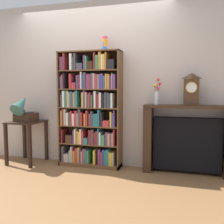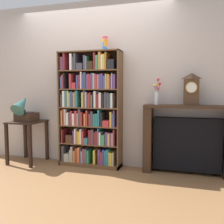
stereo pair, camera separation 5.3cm
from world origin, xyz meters
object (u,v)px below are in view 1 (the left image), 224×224
at_px(cup_stack, 105,44).
at_px(side_table_left, 27,132).
at_px(fireplace_mantel, 187,140).
at_px(gramophone, 23,110).
at_px(bookshelf, 90,112).
at_px(flower_vase, 157,93).
at_px(mantel_clock, 191,89).

distance_m(cup_stack, side_table_left, 1.91).
xyz_separation_m(side_table_left, fireplace_mantel, (2.54, 0.16, -0.03)).
bearing_deg(cup_stack, side_table_left, -173.83).
bearing_deg(fireplace_mantel, gramophone, -174.90).
relative_size(bookshelf, flower_vase, 4.74).
height_order(bookshelf, gramophone, bookshelf).
height_order(bookshelf, flower_vase, bookshelf).
xyz_separation_m(side_table_left, flower_vase, (2.10, 0.14, 0.64)).
xyz_separation_m(bookshelf, gramophone, (-1.07, -0.19, 0.03)).
bearing_deg(mantel_clock, cup_stack, 179.54).
distance_m(gramophone, flower_vase, 2.13).
relative_size(side_table_left, fireplace_mantel, 0.56).
relative_size(gramophone, flower_vase, 1.25).
relative_size(fireplace_mantel, mantel_clock, 2.75).
relative_size(side_table_left, flower_vase, 1.82).
relative_size(mantel_clock, flower_vase, 1.18).
relative_size(cup_stack, flower_vase, 0.55).
bearing_deg(flower_vase, bookshelf, -179.13).
distance_m(cup_stack, flower_vase, 1.08).
bearing_deg(mantel_clock, fireplace_mantel, 145.92).
xyz_separation_m(bookshelf, fireplace_mantel, (1.47, 0.04, -0.37)).
bearing_deg(cup_stack, gramophone, -170.91).
height_order(cup_stack, flower_vase, cup_stack).
bearing_deg(cup_stack, fireplace_mantel, 0.79).
relative_size(gramophone, mantel_clock, 1.06).
bearing_deg(side_table_left, flower_vase, 3.77).
distance_m(gramophone, mantel_clock, 2.61).
distance_m(side_table_left, flower_vase, 2.20).
bearing_deg(flower_vase, side_table_left, -176.23).
xyz_separation_m(fireplace_mantel, flower_vase, (-0.44, -0.02, 0.68)).
height_order(side_table_left, flower_vase, flower_vase).
xyz_separation_m(cup_stack, mantel_clock, (1.27, -0.01, -0.68)).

